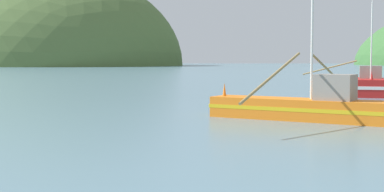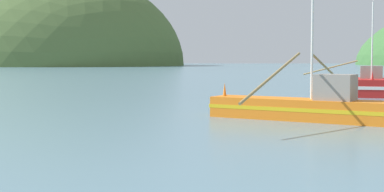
{
  "view_description": "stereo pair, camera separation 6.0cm",
  "coord_description": "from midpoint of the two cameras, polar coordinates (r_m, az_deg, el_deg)",
  "views": [
    {
      "loc": [
        0.06,
        -3.13,
        3.12
      ],
      "look_at": [
        -0.87,
        21.62,
        1.4
      ],
      "focal_mm": 51.85,
      "sensor_mm": 36.0,
      "label": 1
    },
    {
      "loc": [
        0.12,
        -3.12,
        3.12
      ],
      "look_at": [
        -0.87,
        21.62,
        1.4
      ],
      "focal_mm": 51.85,
      "sensor_mm": 36.0,
      "label": 2
    }
  ],
  "objects": [
    {
      "name": "hill_mid_left",
      "position": [
        249.27,
        -17.33,
        3.07
      ],
      "size": [
        100.01,
        80.01,
        77.22
      ],
      "primitive_type": "ellipsoid",
      "color": "#386633",
      "rests_on": "ground"
    },
    {
      "name": "hill_far_left",
      "position": [
        227.3,
        -13.72,
        3.07
      ],
      "size": [
        101.3,
        81.04,
        74.75
      ],
      "primitive_type": "ellipsoid",
      "color": "#516B38",
      "rests_on": "ground"
    },
    {
      "name": "fishing_boat_orange",
      "position": [
        28.1,
        11.95,
        -1.03
      ],
      "size": [
        9.58,
        13.39,
        7.45
      ],
      "rotation": [
        0.0,
        0.0,
        2.65
      ],
      "color": "orange",
      "rests_on": "ground"
    },
    {
      "name": "fishing_boat_red",
      "position": [
        47.92,
        17.97,
        1.08
      ],
      "size": [
        10.71,
        6.52,
        7.81
      ],
      "rotation": [
        0.0,
        0.0,
        4.47
      ],
      "color": "red",
      "rests_on": "ground"
    }
  ]
}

